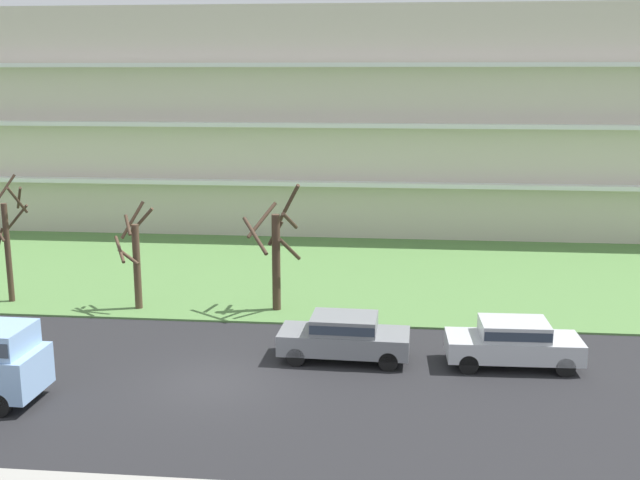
% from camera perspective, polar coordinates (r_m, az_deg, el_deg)
% --- Properties ---
extents(ground, '(160.00, 160.00, 0.00)m').
position_cam_1_polar(ground, '(24.82, -8.02, -10.51)').
color(ground, '#232326').
extents(grass_lawn_strip, '(80.00, 16.00, 0.08)m').
position_cam_1_polar(grass_lawn_strip, '(37.85, -2.99, -2.33)').
color(grass_lawn_strip, '#547F42').
rests_on(grass_lawn_strip, ground).
extents(apartment_building, '(54.01, 13.51, 13.39)m').
position_cam_1_polar(apartment_building, '(50.87, -0.58, 9.02)').
color(apartment_building, beige).
rests_on(apartment_building, ground).
extents(tree_far_left, '(1.90, 1.70, 5.41)m').
position_cam_1_polar(tree_far_left, '(34.75, -22.13, -0.04)').
color(tree_far_left, '#423023').
rests_on(tree_far_left, ground).
extents(tree_left, '(1.67, 1.70, 4.47)m').
position_cam_1_polar(tree_left, '(32.18, -13.56, -1.32)').
color(tree_left, '#4C3828').
rests_on(tree_left, ground).
extents(tree_center, '(2.43, 2.58, 5.29)m').
position_cam_1_polar(tree_center, '(31.07, -3.29, -0.79)').
color(tree_center, '#423023').
rests_on(tree_center, ground).
extents(sedan_gray_center_left, '(4.46, 1.94, 1.57)m').
position_cam_1_polar(sedan_gray_center_left, '(26.22, 1.81, -7.09)').
color(sedan_gray_center_left, slate).
rests_on(sedan_gray_center_left, ground).
extents(sedan_silver_center_right, '(4.45, 1.92, 1.57)m').
position_cam_1_polar(sedan_silver_center_right, '(26.46, 14.16, -7.29)').
color(sedan_silver_center_right, '#B7BABF').
rests_on(sedan_silver_center_right, ground).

